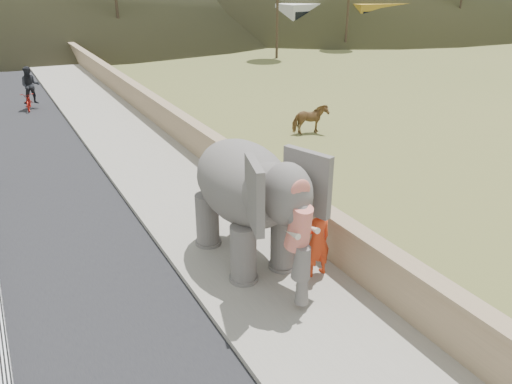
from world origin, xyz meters
TOP-DOWN VIEW (x-y plane):
  - walkway at (0.00, 10.00)m, footprint 3.00×120.00m
  - parapet at (1.65, 10.00)m, footprint 0.30×120.00m
  - cow at (6.53, 11.29)m, footprint 1.45×0.85m
  - distant_car at (20.11, 34.48)m, footprint 4.29×1.87m
  - bus_white at (25.10, 35.25)m, footprint 11.23×3.88m
  - bus_orange at (30.70, 31.50)m, footprint 11.22×3.78m
  - elephant_and_man at (0.02, 4.27)m, footprint 2.23×3.80m
  - motorcyclist at (-2.54, 20.50)m, footprint 1.03×1.62m
  - trees at (-0.54, 28.21)m, footprint 48.72×43.34m

SIDE VIEW (x-z plane):
  - walkway at x=0.00m, z-range 0.00..0.15m
  - parapet at x=1.65m, z-range 0.00..1.10m
  - cow at x=6.53m, z-range 0.00..1.15m
  - distant_car at x=20.11m, z-range 0.00..1.44m
  - motorcyclist at x=-2.54m, z-range -0.18..1.77m
  - elephant_and_man at x=0.02m, z-range 0.14..2.86m
  - bus_white at x=25.10m, z-range 0.00..3.10m
  - bus_orange at x=30.70m, z-range 0.00..3.10m
  - trees at x=-0.54m, z-range -0.57..8.59m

